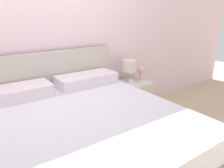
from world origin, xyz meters
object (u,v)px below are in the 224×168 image
bed (82,138)px  teacup (131,82)px  nightstand (133,97)px  flower_vase (141,71)px  table_lamp (129,66)px

bed → teacup: bed is taller
nightstand → flower_vase: size_ratio=2.29×
bed → nightstand: bed is taller
flower_vase → teacup: bearing=-162.6°
nightstand → table_lamp: (-0.04, 0.08, 0.49)m
table_lamp → teacup: 0.25m
table_lamp → flower_vase: size_ratio=1.50×
table_lamp → bed: bearing=-147.6°
bed → nightstand: size_ratio=3.98×
bed → teacup: bearing=29.2°
table_lamp → flower_vase: table_lamp is taller
bed → table_lamp: 1.52m
nightstand → teacup: bearing=-154.0°
flower_vase → nightstand: bearing=-167.9°
table_lamp → teacup: (-0.06, -0.13, -0.21)m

